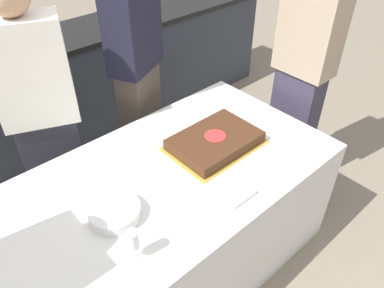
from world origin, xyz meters
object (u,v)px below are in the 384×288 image
Objects in this scene: wine_glass at (133,241)px; person_standing_back at (44,120)px; plate_stack at (115,212)px; person_seated_right at (302,76)px; person_cutting_cake at (137,71)px; cake at (215,141)px.

person_standing_back is at bearing 84.04° from wine_glass.
plate_stack is 1.46m from person_seated_right.
plate_stack is at bearing 22.80° from person_cutting_cake.
person_cutting_cake is 1.09× the size of person_standing_back.
person_standing_back is at bearing 86.50° from plate_stack.
wine_glass is at bearing -78.86° from person_seated_right.
cake is at bearing 154.96° from person_standing_back.
wine_glass is 1.54m from person_seated_right.
wine_glass reaches higher than cake.
plate_stack is (-0.69, -0.06, -0.01)m from cake.
person_cutting_cake is 1.04m from person_seated_right.
plate_stack is at bearing -174.87° from cake.
person_standing_back is (0.11, 1.01, -0.00)m from wine_glass.
wine_glass is (-0.06, -0.24, 0.08)m from plate_stack.
cake is 0.73m from person_cutting_cake.
person_standing_back is at bearing 132.00° from cake.
person_seated_right is (1.51, 0.30, 0.05)m from wine_glass.
wine_glass is 1.01m from person_standing_back.
person_cutting_cake reaches higher than plate_stack.
person_cutting_cake is at bearing -132.69° from person_seated_right.
plate_stack is 0.13× the size of person_cutting_cake.
cake is at bearing -89.94° from person_seated_right.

